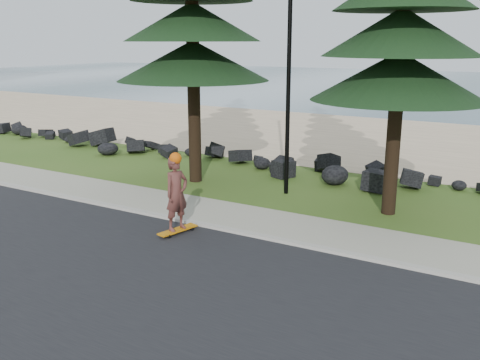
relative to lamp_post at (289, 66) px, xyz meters
The scene contains 9 objects.
ground 5.23m from the lamp_post, 90.00° to the right, with size 160.00×160.00×0.00m, color #3B5D1D.
road 8.74m from the lamp_post, 90.00° to the right, with size 160.00×7.00×0.02m, color black.
kerb 5.79m from the lamp_post, 90.00° to the right, with size 160.00×0.20×0.10m, color #AAA599.
sidewalk 5.08m from the lamp_post, 90.00° to the right, with size 160.00×2.00×0.08m, color #9F9A85.
beach_sand 12.03m from the lamp_post, 90.00° to the left, with size 160.00×15.00×0.01m, color tan.
ocean 47.98m from the lamp_post, 90.00° to the left, with size 160.00×58.00×0.01m, color #335562.
seawall_boulders 4.78m from the lamp_post, 90.00° to the left, with size 60.00×2.40×1.10m, color black, non-canonical shape.
lamp_post is the anchor object (origin of this frame).
skateboarder 5.83m from the lamp_post, 99.18° to the right, with size 0.61×1.19×2.16m.
Camera 1 is at (7.26, -12.26, 4.93)m, focal length 40.00 mm.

